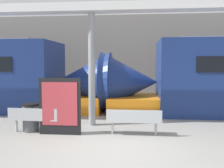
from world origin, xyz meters
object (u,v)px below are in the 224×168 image
object	(u,v)px
trash_bin	(31,117)
poster_board	(60,106)
bench_far	(34,118)
bench_near	(134,119)
support_column_near	(92,70)

from	to	relation	value
trash_bin	poster_board	distance (m)	1.16
bench_far	poster_board	bearing A→B (deg)	-6.80
bench_far	bench_near	bearing A→B (deg)	1.64
bench_near	poster_board	xyz separation A→B (m)	(-2.20, -0.15, 0.38)
bench_near	poster_board	distance (m)	2.23
bench_near	bench_far	xyz separation A→B (m)	(-3.05, -0.04, -0.00)
bench_near	trash_bin	xyz separation A→B (m)	(-3.23, 0.15, -0.04)
support_column_near	bench_far	bearing A→B (deg)	-144.77
poster_board	bench_far	bearing A→B (deg)	172.22
bench_near	support_column_near	bearing A→B (deg)	143.62
bench_near	trash_bin	world-z (taller)	trash_bin
bench_far	poster_board	xyz separation A→B (m)	(0.85, -0.12, 0.38)
trash_bin	poster_board	size ratio (longest dim) A/B	0.51
trash_bin	support_column_near	xyz separation A→B (m)	(1.78, 0.94, 1.48)
support_column_near	bench_near	bearing A→B (deg)	-36.87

